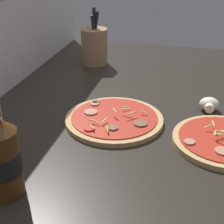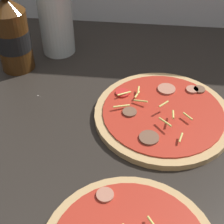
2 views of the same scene
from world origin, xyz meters
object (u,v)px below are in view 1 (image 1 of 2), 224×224
(pizza_near, at_px, (223,140))
(mushroom_left, at_px, (209,105))
(beer_bottle, at_px, (0,155))
(utensil_crock, at_px, (94,46))
(pizza_far, at_px, (114,119))

(pizza_near, height_order, mushroom_left, pizza_near)
(beer_bottle, bearing_deg, pizza_near, -55.73)
(pizza_near, xyz_separation_m, utensil_crock, (0.49, 0.46, 0.06))
(mushroom_left, distance_m, utensil_crock, 0.53)
(pizza_near, distance_m, utensil_crock, 0.67)
(beer_bottle, bearing_deg, utensil_crock, 3.45)
(pizza_far, distance_m, beer_bottle, 0.36)
(pizza_far, xyz_separation_m, utensil_crock, (0.44, 0.18, 0.06))
(beer_bottle, xyz_separation_m, utensil_crock, (0.77, 0.05, -0.02))
(pizza_near, height_order, pizza_far, pizza_near)
(mushroom_left, xyz_separation_m, utensil_crock, (0.32, 0.43, 0.05))
(pizza_near, height_order, beer_bottle, beer_bottle)
(mushroom_left, bearing_deg, pizza_near, -169.16)
(pizza_far, xyz_separation_m, mushroom_left, (0.13, -0.25, 0.01))
(pizza_near, bearing_deg, pizza_far, 81.13)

